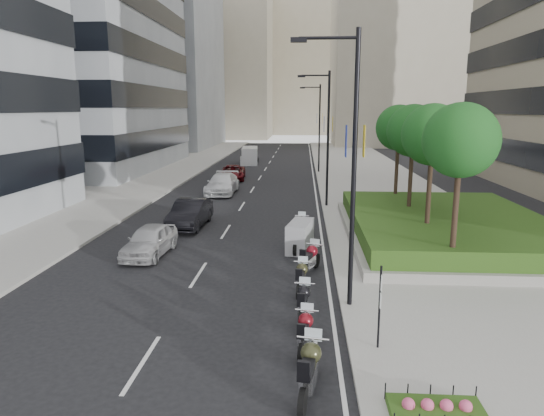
# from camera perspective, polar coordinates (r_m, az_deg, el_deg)

# --- Properties ---
(ground) EXTENTS (160.00, 160.00, 0.00)m
(ground) POSITION_cam_1_polar(r_m,az_deg,el_deg) (16.13, -6.37, -12.62)
(ground) COLOR black
(ground) RESTS_ON ground
(sidewalk_right) EXTENTS (10.00, 100.00, 0.15)m
(sidewalk_right) POSITION_cam_1_polar(r_m,az_deg,el_deg) (45.38, 11.68, 3.12)
(sidewalk_right) COLOR #9E9B93
(sidewalk_right) RESTS_ON ground
(sidewalk_left) EXTENTS (8.00, 100.00, 0.15)m
(sidewalk_left) POSITION_cam_1_polar(r_m,az_deg,el_deg) (47.28, -14.46, 3.33)
(sidewalk_left) COLOR #9E9B93
(sidewalk_left) RESTS_ON ground
(lane_edge) EXTENTS (0.12, 100.00, 0.01)m
(lane_edge) POSITION_cam_1_polar(r_m,az_deg,el_deg) (44.96, 4.96, 3.15)
(lane_edge) COLOR silver
(lane_edge) RESTS_ON ground
(lane_centre) EXTENTS (0.12, 100.00, 0.01)m
(lane_centre) POSITION_cam_1_polar(r_m,az_deg,el_deg) (45.15, -1.66, 3.22)
(lane_centre) COLOR silver
(lane_centre) RESTS_ON ground
(building_grey_far) EXTENTS (22.00, 26.00, 30.00)m
(building_grey_far) POSITION_cam_1_polar(r_m,az_deg,el_deg) (88.98, -14.39, 16.70)
(building_grey_far) COLOR gray
(building_grey_far) RESTS_ON ground
(building_cream_right) EXTENTS (28.00, 24.00, 36.00)m
(building_cream_right) POSITION_cam_1_polar(r_m,az_deg,el_deg) (97.09, 15.94, 17.95)
(building_cream_right) COLOR #B7AD93
(building_cream_right) RESTS_ON ground
(building_cream_left) EXTENTS (26.00, 24.00, 34.00)m
(building_cream_left) POSITION_cam_1_polar(r_m,az_deg,el_deg) (116.78, -6.80, 16.66)
(building_cream_left) COLOR #B7AD93
(building_cream_left) RESTS_ON ground
(building_cream_centre) EXTENTS (30.00, 24.00, 38.00)m
(building_cream_centre) POSITION_cam_1_polar(r_m,az_deg,el_deg) (135.04, 3.55, 16.88)
(building_cream_centre) COLOR #B7AD93
(building_cream_centre) RESTS_ON ground
(planter) EXTENTS (10.00, 14.00, 0.40)m
(planter) POSITION_cam_1_polar(r_m,az_deg,el_deg) (26.29, 19.76, -2.83)
(planter) COLOR gray
(planter) RESTS_ON sidewalk_right
(hedge) EXTENTS (9.40, 13.40, 0.80)m
(hedge) POSITION_cam_1_polar(r_m,az_deg,el_deg) (26.15, 19.85, -1.56)
(hedge) COLOR #1F3F12
(hedge) RESTS_ON planter
(flower_bed) EXTENTS (2.00, 1.00, 0.20)m
(flower_bed) POSITION_cam_1_polar(r_m,az_deg,el_deg) (11.77, 18.79, -21.74)
(flower_bed) COLOR #1F3F12
(flower_bed) RESTS_ON sidewalk_right
(tree_0) EXTENTS (2.80, 2.80, 6.30)m
(tree_0) POSITION_cam_1_polar(r_m,az_deg,el_deg) (19.39, 21.32, 7.36)
(tree_0) COLOR #332319
(tree_0) RESTS_ON planter
(tree_1) EXTENTS (2.80, 2.80, 6.30)m
(tree_1) POSITION_cam_1_polar(r_m,az_deg,el_deg) (23.24, 18.38, 8.14)
(tree_1) COLOR #332319
(tree_1) RESTS_ON planter
(tree_2) EXTENTS (2.80, 2.80, 6.30)m
(tree_2) POSITION_cam_1_polar(r_m,az_deg,el_deg) (27.12, 16.27, 8.68)
(tree_2) COLOR #332319
(tree_2) RESTS_ON planter
(tree_3) EXTENTS (2.80, 2.80, 6.30)m
(tree_3) POSITION_cam_1_polar(r_m,az_deg,el_deg) (31.04, 14.68, 9.08)
(tree_3) COLOR #332319
(tree_3) RESTS_ON planter
(lamp_post_0) EXTENTS (2.34, 0.45, 9.00)m
(lamp_post_0) POSITION_cam_1_polar(r_m,az_deg,el_deg) (15.61, 9.09, 5.82)
(lamp_post_0) COLOR black
(lamp_post_0) RESTS_ON ground
(lamp_post_1) EXTENTS (2.34, 0.45, 9.00)m
(lamp_post_1) POSITION_cam_1_polar(r_m,az_deg,el_deg) (32.53, 6.34, 8.85)
(lamp_post_1) COLOR black
(lamp_post_1) RESTS_ON ground
(lamp_post_2) EXTENTS (2.34, 0.45, 9.00)m
(lamp_post_2) POSITION_cam_1_polar(r_m,az_deg,el_deg) (50.51, 5.43, 9.84)
(lamp_post_2) COLOR black
(lamp_post_2) RESTS_ON ground
(parking_sign) EXTENTS (0.06, 0.32, 2.50)m
(parking_sign) POSITION_cam_1_polar(r_m,az_deg,el_deg) (13.65, 12.56, -10.82)
(parking_sign) COLOR black
(parking_sign) RESTS_ON ground
(motorcycle_0) EXTENTS (0.78, 2.35, 1.17)m
(motorcycle_0) POSITION_cam_1_polar(r_m,az_deg,el_deg) (11.96, 4.39, -18.41)
(motorcycle_0) COLOR black
(motorcycle_0) RESTS_ON ground
(motorcycle_1) EXTENTS (0.67, 2.01, 1.00)m
(motorcycle_1) POSITION_cam_1_polar(r_m,az_deg,el_deg) (13.87, 3.86, -14.35)
(motorcycle_1) COLOR black
(motorcycle_1) RESTS_ON ground
(motorcycle_2) EXTENTS (0.68, 2.05, 1.02)m
(motorcycle_2) POSITION_cam_1_polar(r_m,az_deg,el_deg) (15.79, 3.68, -10.97)
(motorcycle_2) COLOR black
(motorcycle_2) RESTS_ON ground
(motorcycle_3) EXTENTS (0.68, 2.04, 1.01)m
(motorcycle_3) POSITION_cam_1_polar(r_m,az_deg,el_deg) (17.93, 3.46, -8.16)
(motorcycle_3) COLOR black
(motorcycle_3) RESTS_ON ground
(motorcycle_4) EXTENTS (1.03, 2.11, 1.11)m
(motorcycle_4) POSITION_cam_1_polar(r_m,az_deg,el_deg) (19.89, 4.47, -6.00)
(motorcycle_4) COLOR black
(motorcycle_4) RESTS_ON ground
(motorcycle_5) EXTENTS (1.35, 2.43, 1.39)m
(motorcycle_5) POSITION_cam_1_polar(r_m,az_deg,el_deg) (22.87, 3.32, -3.36)
(motorcycle_5) COLOR black
(motorcycle_5) RESTS_ON ground
(motorcycle_6) EXTENTS (0.74, 2.21, 1.10)m
(motorcycle_6) POSITION_cam_1_polar(r_m,az_deg,el_deg) (25.10, 3.41, -2.26)
(motorcycle_6) COLOR black
(motorcycle_6) RESTS_ON ground
(car_a) EXTENTS (1.89, 4.19, 1.40)m
(car_a) POSITION_cam_1_polar(r_m,az_deg,el_deg) (22.85, -14.20, -3.72)
(car_a) COLOR #AFAFB1
(car_a) RESTS_ON ground
(car_b) EXTENTS (1.81, 4.77, 1.55)m
(car_b) POSITION_cam_1_polar(r_m,az_deg,el_deg) (27.78, -9.62, -0.65)
(car_b) COLOR black
(car_b) RESTS_ON ground
(car_c) EXTENTS (2.23, 5.39, 1.56)m
(car_c) POSITION_cam_1_polar(r_m,az_deg,el_deg) (38.46, -5.87, 2.86)
(car_c) COLOR white
(car_c) RESTS_ON ground
(car_d) EXTENTS (2.64, 5.04, 1.35)m
(car_d) POSITION_cam_1_polar(r_m,az_deg,el_deg) (45.94, -4.65, 4.18)
(car_d) COLOR #5A0A10
(car_d) RESTS_ON ground
(delivery_van) EXTENTS (2.22, 4.92, 2.00)m
(delivery_van) POSITION_cam_1_polar(r_m,az_deg,el_deg) (58.85, -2.65, 6.09)
(delivery_van) COLOR silver
(delivery_van) RESTS_ON ground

